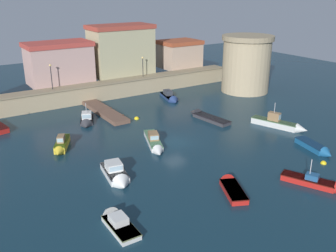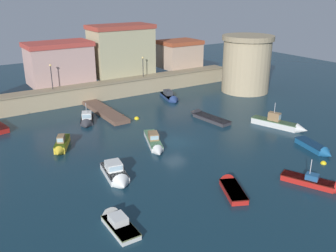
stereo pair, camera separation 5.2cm
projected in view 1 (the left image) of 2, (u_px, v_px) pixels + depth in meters
ground_plane at (175, 142)px, 44.00m from camera, size 122.00×122.00×0.00m
quay_wall at (100, 91)px, 60.39m from camera, size 50.12×2.69×2.79m
old_town_backdrop at (93, 56)px, 62.09m from camera, size 45.80×6.04×9.50m
fortress_tower at (246, 64)px, 64.10m from camera, size 8.72×8.72×9.63m
pier_dock at (105, 111)px, 54.06m from camera, size 2.33×11.59×0.70m
quay_lamp_0 at (51, 73)px, 55.17m from camera, size 0.32×0.32×3.77m
quay_lamp_1 at (143, 63)px, 63.27m from camera, size 0.32×0.32×3.39m
moored_boat_0 at (171, 97)px, 60.65m from camera, size 3.00×6.18×1.73m
moored_boat_1 at (205, 116)px, 51.93m from camera, size 2.33×7.24×1.53m
moored_boat_2 at (316, 148)px, 41.54m from camera, size 2.55×5.45×1.30m
moored_boat_3 at (319, 183)px, 34.04m from camera, size 3.66×6.03×2.84m
moored_boat_4 at (87, 120)px, 50.00m from camera, size 3.46×5.19×3.20m
moored_boat_5 at (154, 142)px, 42.79m from camera, size 3.73×7.05×1.70m
moored_boat_6 at (230, 186)px, 33.71m from camera, size 3.41×5.11×1.40m
moored_boat_7 at (116, 220)px, 28.66m from camera, size 1.64×4.84×1.52m
moored_boat_8 at (61, 145)px, 41.90m from camera, size 3.42×5.13×1.70m
moored_boat_10 at (117, 175)px, 35.29m from camera, size 2.61×5.52×1.91m
moored_boat_11 at (280, 124)px, 48.36m from camera, size 3.66×7.44×3.45m
mooring_buoy_0 at (323, 164)px, 38.64m from camera, size 0.61×0.61×0.61m
mooring_buoy_1 at (137, 119)px, 51.77m from camera, size 0.69×0.69×0.69m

